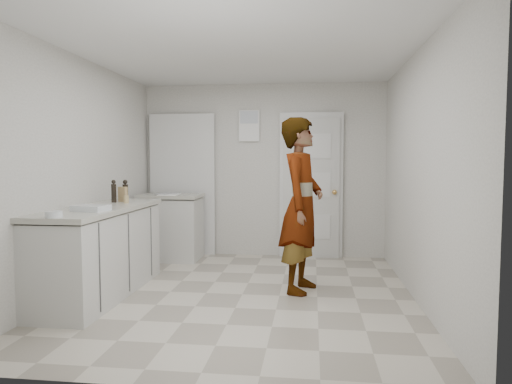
# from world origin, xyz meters

# --- Properties ---
(ground) EXTENTS (4.00, 4.00, 0.00)m
(ground) POSITION_xyz_m (0.00, 0.00, 0.00)
(ground) COLOR gray
(ground) RESTS_ON ground
(room_shell) EXTENTS (4.00, 4.00, 4.00)m
(room_shell) POSITION_xyz_m (-0.17, 1.95, 1.02)
(room_shell) COLOR #B0AEA6
(room_shell) RESTS_ON ground
(main_counter) EXTENTS (0.64, 1.96, 0.93)m
(main_counter) POSITION_xyz_m (-1.45, -0.20, 0.43)
(main_counter) COLOR silver
(main_counter) RESTS_ON ground
(side_counter) EXTENTS (0.84, 0.61, 0.93)m
(side_counter) POSITION_xyz_m (-1.25, 1.55, 0.43)
(side_counter) COLOR silver
(side_counter) RESTS_ON ground
(person) EXTENTS (0.59, 0.76, 1.85)m
(person) POSITION_xyz_m (0.60, 0.22, 0.93)
(person) COLOR silver
(person) RESTS_ON ground
(cake_mix_box) EXTENTS (0.12, 0.08, 0.17)m
(cake_mix_box) POSITION_xyz_m (-1.44, 0.35, 1.01)
(cake_mix_box) COLOR #94784A
(cake_mix_box) RESTS_ON main_counter
(spice_jar) EXTENTS (0.05, 0.05, 0.08)m
(spice_jar) POSITION_xyz_m (-1.33, 0.19, 0.97)
(spice_jar) COLOR tan
(spice_jar) RESTS_ON main_counter
(oil_cruet_a) EXTENTS (0.06, 0.06, 0.25)m
(oil_cruet_a) POSITION_xyz_m (-1.42, 0.39, 1.04)
(oil_cruet_a) COLOR black
(oil_cruet_a) RESTS_ON main_counter
(oil_cruet_b) EXTENTS (0.06, 0.06, 0.26)m
(oil_cruet_b) POSITION_xyz_m (-1.50, 0.26, 1.05)
(oil_cruet_b) COLOR black
(oil_cruet_b) RESTS_ON main_counter
(baking_dish) EXTENTS (0.34, 0.27, 0.05)m
(baking_dish) POSITION_xyz_m (-1.35, -0.59, 0.95)
(baking_dish) COLOR silver
(baking_dish) RESTS_ON main_counter
(egg_bowl) EXTENTS (0.14, 0.14, 0.05)m
(egg_bowl) POSITION_xyz_m (-1.41, -1.10, 0.95)
(egg_bowl) COLOR silver
(egg_bowl) RESTS_ON main_counter
(papers) EXTENTS (0.26, 0.33, 0.01)m
(papers) POSITION_xyz_m (-1.24, 1.42, 0.93)
(papers) COLOR white
(papers) RESTS_ON side_counter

